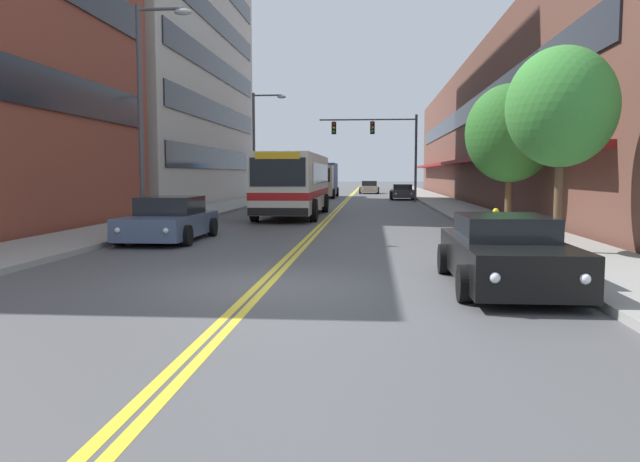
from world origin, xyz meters
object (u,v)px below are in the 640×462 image
(street_lamp_left_near, at_px, (148,102))
(street_tree_right_mid, at_px, (510,133))
(city_bus, at_px, (295,181))
(car_slate_blue_parked_left_near, at_px, (169,221))
(box_truck, at_px, (322,179))
(traffic_signal_mast, at_px, (382,139))
(fire_hydrant, at_px, (496,221))
(car_champagne_parked_left_mid, at_px, (278,196))
(car_dark_grey_parked_right_mid, at_px, (402,192))
(car_black_parked_right_foreground, at_px, (505,253))
(street_lamp_left_far, at_px, (259,139))
(street_tree_right_near, at_px, (561,107))
(car_beige_moving_lead, at_px, (369,188))

(street_lamp_left_near, relative_size, street_tree_right_mid, 1.39)
(city_bus, bearing_deg, car_slate_blue_parked_left_near, -101.77)
(box_truck, height_order, traffic_signal_mast, traffic_signal_mast)
(street_lamp_left_near, xyz_separation_m, fire_hydrant, (11.01, 0.87, -3.77))
(car_champagne_parked_left_mid, height_order, street_lamp_left_near, street_lamp_left_near)
(box_truck, bearing_deg, city_bus, -88.63)
(car_dark_grey_parked_right_mid, height_order, street_lamp_left_near, street_lamp_left_near)
(car_black_parked_right_foreground, xyz_separation_m, street_lamp_left_far, (-9.44, 26.74, 3.59))
(car_black_parked_right_foreground, height_order, street_tree_right_near, street_tree_right_near)
(city_bus, relative_size, car_dark_grey_parked_right_mid, 2.54)
(car_champagne_parked_left_mid, xyz_separation_m, street_tree_right_near, (10.93, -25.69, 3.10))
(street_lamp_left_near, bearing_deg, traffic_signal_mast, 74.14)
(car_black_parked_right_foreground, height_order, street_tree_right_mid, street_tree_right_mid)
(car_dark_grey_parked_right_mid, height_order, traffic_signal_mast, traffic_signal_mast)
(car_black_parked_right_foreground, xyz_separation_m, fire_hydrant, (1.50, 8.66, -0.05))
(car_black_parked_right_foreground, bearing_deg, car_beige_moving_lead, 92.89)
(car_black_parked_right_foreground, bearing_deg, car_slate_blue_parked_left_near, 140.10)
(car_black_parked_right_foreground, relative_size, car_beige_moving_lead, 1.08)
(box_truck, height_order, fire_hydrant, box_truck)
(street_tree_right_mid, bearing_deg, car_slate_blue_parked_left_near, -156.01)
(street_lamp_left_far, relative_size, fire_hydrant, 8.42)
(city_bus, relative_size, street_lamp_left_near, 1.51)
(street_lamp_left_near, bearing_deg, car_champagne_parked_left_mid, 88.12)
(street_lamp_left_far, bearing_deg, street_lamp_left_near, -90.21)
(car_beige_moving_lead, bearing_deg, traffic_signal_mast, -87.02)
(street_lamp_left_far, bearing_deg, fire_hydrant, -58.82)
(car_beige_moving_lead, xyz_separation_m, street_tree_right_near, (4.90, -50.41, 3.07))
(traffic_signal_mast, bearing_deg, car_beige_moving_lead, 92.98)
(city_bus, distance_m, fire_hydrant, 13.04)
(box_truck, height_order, street_tree_right_near, street_tree_right_near)
(street_lamp_left_near, xyz_separation_m, street_lamp_left_far, (0.07, 18.95, -0.12))
(city_bus, height_order, car_dark_grey_parked_right_mid, city_bus)
(car_black_parked_right_foreground, xyz_separation_m, street_tree_right_mid, (2.67, 12.36, 2.96))
(car_black_parked_right_foreground, bearing_deg, street_lamp_left_far, 109.45)
(car_champagne_parked_left_mid, relative_size, street_tree_right_near, 0.95)
(car_dark_grey_parked_right_mid, height_order, street_tree_right_near, street_tree_right_near)
(box_truck, distance_m, street_lamp_left_near, 35.31)
(street_lamp_left_near, bearing_deg, street_tree_right_near, -16.90)
(street_tree_right_near, bearing_deg, car_black_parked_right_foreground, -116.78)
(car_dark_grey_parked_right_mid, bearing_deg, box_truck, 151.22)
(car_black_parked_right_foreground, relative_size, car_dark_grey_parked_right_mid, 1.12)
(street_lamp_left_far, xyz_separation_m, street_tree_right_mid, (12.12, -14.38, -0.64))
(car_black_parked_right_foreground, bearing_deg, street_lamp_left_near, 140.66)
(street_lamp_left_far, bearing_deg, car_champagne_parked_left_mid, 78.42)
(street_lamp_left_near, bearing_deg, box_truck, 85.64)
(car_dark_grey_parked_right_mid, xyz_separation_m, street_tree_right_near, (2.16, -34.90, 3.09))
(traffic_signal_mast, distance_m, street_tree_right_near, 31.15)
(car_slate_blue_parked_left_near, xyz_separation_m, street_tree_right_near, (10.87, -3.04, 3.06))
(street_lamp_left_far, bearing_deg, street_tree_right_mid, -49.88)
(city_bus, bearing_deg, car_black_parked_right_foreground, -71.83)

